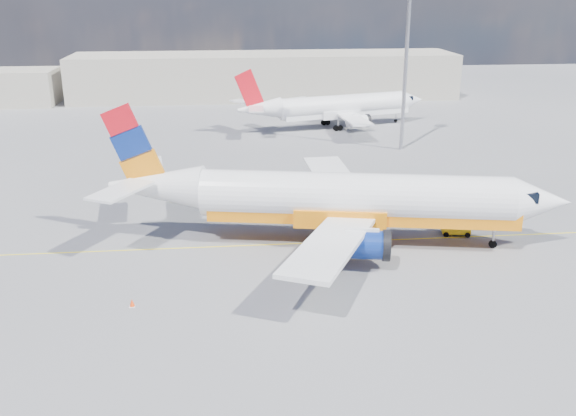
{
  "coord_description": "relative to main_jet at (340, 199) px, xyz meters",
  "views": [
    {
      "loc": [
        -3.05,
        -45.02,
        19.95
      ],
      "look_at": [
        1.77,
        1.86,
        3.5
      ],
      "focal_mm": 40.0,
      "sensor_mm": 36.0,
      "label": 1
    }
  ],
  "objects": [
    {
      "name": "taxi_line",
      "position": [
        -6.03,
        0.13,
        -3.75
      ],
      "size": [
        70.0,
        0.15,
        0.01
      ],
      "primitive_type": "cube",
      "color": "yellow",
      "rests_on": "ground"
    },
    {
      "name": "ground",
      "position": [
        -6.03,
        -2.87,
        -3.76
      ],
      "size": [
        240.0,
        240.0,
        0.0
      ],
      "primitive_type": "plane",
      "color": "#5D5D62",
      "rests_on": "ground"
    },
    {
      "name": "terminal_main",
      "position": [
        -1.03,
        72.13,
        0.24
      ],
      "size": [
        70.0,
        14.0,
        8.0
      ],
      "primitive_type": "cube",
      "color": "#A8A090",
      "rests_on": "ground"
    },
    {
      "name": "main_jet",
      "position": [
        0.0,
        0.0,
        0.0
      ],
      "size": [
        37.37,
        28.89,
        11.28
      ],
      "rotation": [
        0.0,
        0.0,
        -0.19
      ],
      "color": "white",
      "rests_on": "ground"
    },
    {
      "name": "gse_tug",
      "position": [
        10.05,
        0.76,
        -2.98
      ],
      "size": [
        2.47,
        1.76,
        1.64
      ],
      "rotation": [
        0.0,
        0.0,
        -0.17
      ],
      "color": "black",
      "rests_on": "ground"
    },
    {
      "name": "floodlight_mast",
      "position": [
        13.5,
        30.25,
        9.59
      ],
      "size": [
        1.63,
        1.63,
        22.27
      ],
      "color": "#9F9EA7",
      "rests_on": "ground"
    },
    {
      "name": "second_jet",
      "position": [
        7.65,
        44.21,
        -0.72
      ],
      "size": [
        30.14,
        23.0,
        9.11
      ],
      "rotation": [
        0.0,
        0.0,
        0.27
      ],
      "color": "white",
      "rests_on": "ground"
    },
    {
      "name": "traffic_cone",
      "position": [
        -15.41,
        -9.51,
        -3.49
      ],
      "size": [
        0.39,
        0.39,
        0.55
      ],
      "color": "white",
      "rests_on": "ground"
    }
  ]
}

